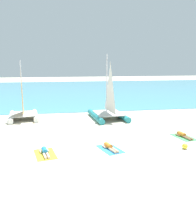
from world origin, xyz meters
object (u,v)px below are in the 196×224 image
Objects in this scene: sailboat_white at (23,111)px; towel_right at (183,137)px; sunbather_right at (183,135)px; towel_left at (45,154)px; sunbather_left at (45,152)px; sunbather_middle at (109,147)px; beach_ball at (185,146)px; sailboat_teal at (108,109)px; towel_middle at (110,149)px.

sailboat_white is 14.04m from towel_right.
towel_left is at bearing -178.62° from sunbather_right.
towel_left is 1.22× the size of sunbather_left.
sailboat_white is at bearing 107.72° from sunbather_middle.
sailboat_white is at bearing 137.73° from beach_ball.
sunbather_middle is 0.99× the size of sunbather_right.
sailboat_white is at bearing 166.25° from sailboat_teal.
towel_left is 5.59× the size of beach_ball.
beach_ball is at bearing -125.05° from sunbather_right.
towel_right is 2.45m from beach_ball.
sailboat_white is 9.48m from sunbather_left.
beach_ball is (4.50, -0.70, 0.16)m from towel_middle.
sunbather_left reaches higher than towel_right.
sailboat_white reaches higher than sunbather_middle.
towel_middle is at bearing -62.94° from sailboat_white.
sunbather_right is (-0.01, 0.07, 0.13)m from towel_right.
sunbather_middle is 5.80m from sunbather_right.
towel_right is (11.81, -7.55, -0.79)m from sailboat_white.
sunbather_left is 3.84m from sunbather_middle.
beach_ball is (8.36, -0.56, 0.04)m from sunbather_left.
sailboat_teal is at bearing 122.29° from towel_right.
sunbather_middle reaches higher than towel_middle.
towel_right is at bearing -90.00° from sunbather_right.
towel_right is at bearing -2.72° from sunbather_middle.
towel_right is at bearing -63.11° from sailboat_teal.
sailboat_white is 10.91m from sunbather_middle.
beach_ball is (2.95, -8.59, -0.71)m from sailboat_teal.
sunbather_middle is at bearing 3.96° from towel_left.
sunbather_middle is (-0.02, 0.06, 0.13)m from towel_middle.
towel_left and towel_middle have the same top height.
sailboat_teal is at bearing 56.32° from towel_left.
beach_ball is at bearing -26.45° from sunbather_middle.
sunbather_right is at bearing -1.34° from sunbather_left.
sunbather_middle is at bearing 106.87° from towel_middle.
sunbather_left is (-5.41, -8.03, -0.75)m from sailboat_teal.
sailboat_white is 0.90× the size of sailboat_teal.
sailboat_teal is 8.09m from towel_middle.
beach_ball reaches higher than towel_right.
towel_right is 1.21× the size of sunbather_right.
towel_left is 9.60m from towel_right.
sunbather_middle reaches higher than towel_right.
beach_ball reaches higher than towel_left.
sailboat_white is 10.98m from towel_middle.
sailboat_white reaches higher than towel_left.
sailboat_teal is 8.02m from sunbather_middle.
sailboat_teal is 9.11m from beach_ball.
towel_middle is 5.80m from sunbather_right.
towel_right is at bearing 14.81° from towel_middle.
sailboat_teal reaches higher than beach_ball.
towel_middle is 1.00× the size of towel_right.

